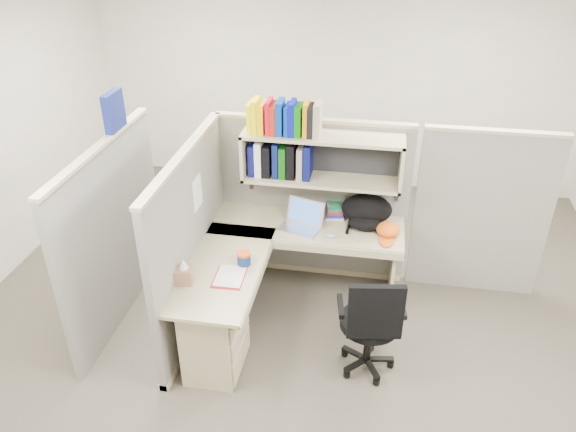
% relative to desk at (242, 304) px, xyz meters
% --- Properties ---
extents(ground, '(6.00, 6.00, 0.00)m').
position_rel_desk_xyz_m(ground, '(0.41, 0.29, -0.44)').
color(ground, '#333028').
rests_on(ground, ground).
extents(room_shell, '(6.00, 6.00, 6.00)m').
position_rel_desk_xyz_m(room_shell, '(0.41, 0.29, 1.18)').
color(room_shell, '#B7B3A5').
rests_on(room_shell, ground).
extents(cubicle, '(3.79, 1.84, 1.95)m').
position_rel_desk_xyz_m(cubicle, '(0.04, 0.74, 0.47)').
color(cubicle, slate).
rests_on(cubicle, ground).
extents(desk, '(1.74, 1.75, 0.73)m').
position_rel_desk_xyz_m(desk, '(0.00, 0.00, 0.00)').
color(desk, tan).
rests_on(desk, ground).
extents(laptop, '(0.44, 0.44, 0.25)m').
position_rel_desk_xyz_m(laptop, '(0.35, 0.77, 0.42)').
color(laptop, silver).
rests_on(laptop, desk).
extents(backpack, '(0.55, 0.48, 0.27)m').
position_rel_desk_xyz_m(backpack, '(0.93, 0.95, 0.43)').
color(backpack, black).
rests_on(backpack, desk).
extents(orange_cap, '(0.22, 0.26, 0.11)m').
position_rel_desk_xyz_m(orange_cap, '(1.13, 0.81, 0.35)').
color(orange_cap, '#D35412').
rests_on(orange_cap, desk).
extents(snack_canister, '(0.12, 0.12, 0.11)m').
position_rel_desk_xyz_m(snack_canister, '(-0.01, 0.15, 0.35)').
color(snack_canister, navy).
rests_on(snack_canister, desk).
extents(tissue_box, '(0.15, 0.15, 0.21)m').
position_rel_desk_xyz_m(tissue_box, '(-0.41, -0.16, 0.39)').
color(tissue_box, '#9B7058').
rests_on(tissue_box, desk).
extents(mouse, '(0.09, 0.06, 0.03)m').
position_rel_desk_xyz_m(mouse, '(0.64, 0.69, 0.31)').
color(mouse, '#8CA0C7').
rests_on(mouse, desk).
extents(paper_cup, '(0.09, 0.09, 0.10)m').
position_rel_desk_xyz_m(paper_cup, '(0.41, 1.06, 0.34)').
color(paper_cup, silver).
rests_on(paper_cup, desk).
extents(book_stack, '(0.20, 0.25, 0.11)m').
position_rel_desk_xyz_m(book_stack, '(0.63, 1.08, 0.35)').
color(book_stack, gray).
rests_on(book_stack, desk).
extents(loose_paper, '(0.23, 0.30, 0.00)m').
position_rel_desk_xyz_m(loose_paper, '(-0.08, -0.02, 0.29)').
color(loose_paper, white).
rests_on(loose_paper, desk).
extents(task_chair, '(0.54, 0.50, 0.98)m').
position_rel_desk_xyz_m(task_chair, '(1.04, -0.12, -0.09)').
color(task_chair, black).
rests_on(task_chair, ground).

